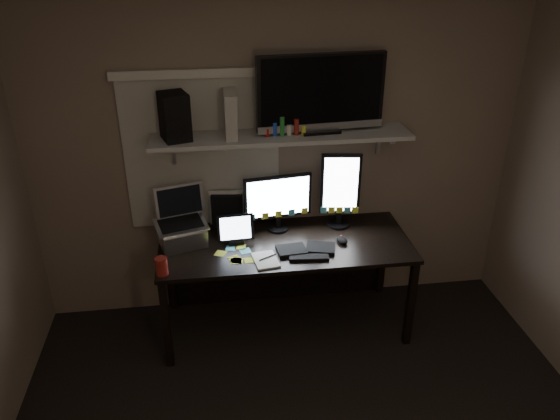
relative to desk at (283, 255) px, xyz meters
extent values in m
plane|color=silver|center=(0.00, -1.55, 1.95)|extent=(3.60, 3.60, 0.00)
plane|color=#766455|center=(0.00, 0.25, 0.70)|extent=(3.60, 0.00, 3.60)
cube|color=beige|center=(-0.55, 0.24, 0.75)|extent=(1.10, 0.02, 1.10)
cube|color=black|center=(0.00, -0.12, 0.16)|extent=(1.80, 0.75, 0.03)
cube|color=black|center=(0.00, 0.23, -0.20)|extent=(1.80, 0.02, 0.70)
cube|color=black|center=(-0.86, -0.46, -0.20)|extent=(0.05, 0.05, 0.70)
cube|color=black|center=(0.86, -0.46, -0.20)|extent=(0.05, 0.05, 0.70)
cube|color=black|center=(-0.86, 0.21, -0.20)|extent=(0.05, 0.05, 0.70)
cube|color=black|center=(0.86, 0.21, -0.20)|extent=(0.05, 0.05, 0.70)
cube|color=#B2B3AD|center=(0.00, 0.08, 0.91)|extent=(1.80, 0.35, 0.03)
cube|color=black|center=(-0.03, 0.08, 0.40)|extent=(0.51, 0.12, 0.44)
cube|color=black|center=(0.44, 0.08, 0.47)|extent=(0.30, 0.09, 0.59)
cube|color=black|center=(0.13, -0.25, 0.19)|extent=(0.43, 0.20, 0.03)
ellipsoid|color=black|center=(0.40, -0.18, 0.20)|extent=(0.09, 0.12, 0.04)
cube|color=silver|center=(-0.17, -0.35, 0.18)|extent=(0.19, 0.24, 0.01)
cube|color=black|center=(-0.35, -0.08, 0.29)|extent=(0.27, 0.12, 0.23)
cube|color=black|center=(-0.39, 0.18, 0.32)|extent=(0.24, 0.13, 0.29)
cube|color=#AAABAF|center=(-0.73, -0.04, 0.38)|extent=(0.42, 0.37, 0.40)
cylinder|color=maroon|center=(-0.85, -0.42, 0.24)|extent=(0.10, 0.10, 0.12)
cube|color=black|center=(0.27, 0.09, 1.19)|extent=(0.90, 0.24, 0.53)
cube|color=beige|center=(-0.34, 0.09, 1.08)|extent=(0.08, 0.26, 0.30)
cube|color=black|center=(-0.71, 0.07, 1.08)|extent=(0.23, 0.25, 0.31)
camera|label=1|loc=(-0.50, -3.48, 2.15)|focal=35.00mm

